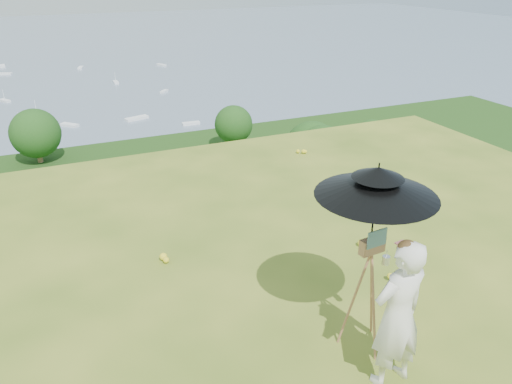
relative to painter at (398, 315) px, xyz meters
name	(u,v)px	position (x,y,z in m)	size (l,w,h in m)	color
ground	(350,297)	(0.46, 1.46, -0.90)	(14.00, 14.00, 0.00)	#50691E
forest_slope	(124,342)	(0.46, 36.46, -29.90)	(140.00, 56.00, 22.00)	#193A0F
shoreline_tier	(85,225)	(0.46, 76.46, -36.90)	(170.00, 28.00, 8.00)	#72675B
bay_water	(41,59)	(0.46, 241.46, -34.90)	(700.00, 700.00, 0.00)	slate
slope_trees	(106,213)	(0.46, 36.46, -15.90)	(110.00, 50.00, 6.00)	#154615
harbor_town	(80,190)	(0.46, 76.46, -30.40)	(110.00, 22.00, 5.00)	beige
moored_boats	(8,102)	(-12.04, 162.46, -34.55)	(140.00, 140.00, 0.70)	white
wildflowers	(341,284)	(0.46, 1.71, -0.84)	(10.00, 10.50, 0.12)	yellow
painter	(398,315)	(0.00, 0.00, 0.00)	(0.66, 0.43, 1.80)	silver
field_easel	(367,289)	(0.06, 0.61, -0.09)	(0.62, 0.62, 1.62)	#A66A45
sun_umbrella	(374,208)	(0.05, 0.64, 0.96)	(1.33, 1.33, 1.04)	black
painter_cap	(408,246)	(0.00, 0.00, 0.85)	(0.20, 0.24, 0.10)	#BC6769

